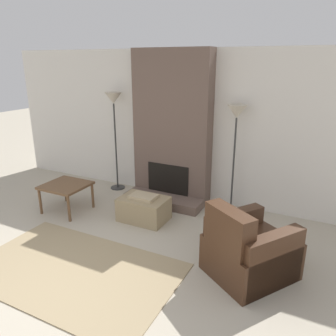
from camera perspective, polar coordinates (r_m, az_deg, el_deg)
name	(u,v)px	position (r m, az deg, el deg)	size (l,w,h in m)	color
ground_plane	(45,301)	(3.93, -20.69, -20.80)	(24.00, 24.00, 0.00)	#B2A893
wall_back	(177,126)	(5.84, 1.52, 7.36)	(7.23, 0.06, 2.60)	silver
fireplace	(171,133)	(5.67, 0.60, 6.11)	(1.38, 0.71, 2.60)	brown
ottoman	(144,208)	(5.18, -4.24, -7.02)	(0.74, 0.51, 0.42)	#998460
armchair	(247,253)	(3.98, 13.52, -14.15)	(1.16, 1.19, 0.91)	#422819
side_table	(66,187)	(5.65, -17.36, -3.25)	(0.69, 0.65, 0.47)	brown
floor_lamp_left	(114,108)	(6.17, -9.42, 10.32)	(0.31, 0.31, 1.85)	#333333
floor_lamp_right	(236,122)	(5.20, 11.80, 7.86)	(0.31, 0.31, 1.76)	#333333
area_rug	(74,270)	(4.27, -16.12, -16.72)	(2.50, 1.50, 0.01)	#9E8966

